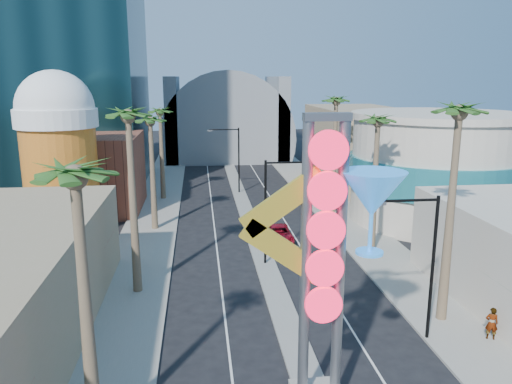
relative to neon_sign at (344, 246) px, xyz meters
name	(u,v)px	position (x,y,z in m)	size (l,w,h in m)	color
sidewalk_west	(154,215)	(-10.32, 32.04, -7.23)	(5.00, 100.00, 0.15)	gray
sidewalk_east	(334,209)	(8.68, 32.04, -7.23)	(5.00, 100.00, 0.15)	gray
median	(244,205)	(-0.82, 35.04, -7.23)	(1.60, 84.00, 0.15)	gray
brick_filler_west	(92,173)	(-16.82, 35.04, -3.31)	(10.00, 10.00, 8.00)	brown
filler_east	(358,146)	(15.18, 45.04, -2.31)	(10.00, 20.00, 10.00)	#968361
beer_mug	(59,147)	(-17.82, 27.04, 0.54)	(7.00, 7.00, 14.50)	#C25C19
turquoise_building	(436,168)	(17.18, 27.04, -2.06)	(16.60, 16.60, 10.60)	beige
canopy	(226,133)	(-0.82, 69.04, -3.00)	(22.00, 16.00, 22.00)	slate
neon_sign	(344,246)	(0.00, 0.00, 0.00)	(6.53, 2.60, 12.55)	gray
streetlight_0	(273,202)	(-0.27, 17.04, -2.43)	(3.79, 0.25, 8.00)	black
streetlight_1	(234,154)	(-1.36, 41.04, -2.43)	(3.79, 0.25, 8.00)	black
streetlight_2	(425,255)	(5.91, 5.04, -2.47)	(3.45, 0.25, 8.00)	black
palm_0	(76,194)	(-9.82, -0.96, 2.62)	(2.40, 2.40, 11.70)	brown
palm_1	(129,128)	(-9.82, 13.04, 3.52)	(2.40, 2.40, 12.70)	brown
palm_2	(150,128)	(-9.82, 27.04, 2.17)	(2.40, 2.40, 11.20)	brown
palm_3	(160,117)	(-9.82, 39.04, 2.17)	(2.40, 2.40, 11.20)	brown
palm_5	(458,127)	(8.18, 7.04, 3.96)	(2.40, 2.40, 13.20)	brown
palm_6	(378,129)	(8.18, 19.04, 2.62)	(2.40, 2.40, 11.70)	brown
palm_7	(336,108)	(8.18, 31.04, 3.52)	(2.40, 2.40, 12.70)	brown
red_pickup	(278,234)	(1.05, 22.35, -6.63)	(2.24, 4.85, 1.35)	maroon
pedestrian_a	(492,323)	(9.68, 4.48, -6.25)	(0.66, 0.43, 1.80)	gray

